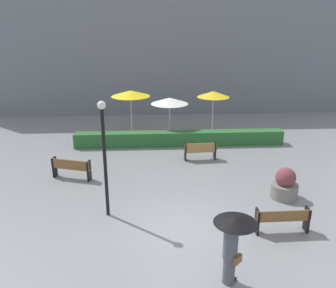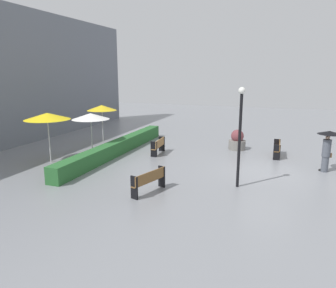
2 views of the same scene
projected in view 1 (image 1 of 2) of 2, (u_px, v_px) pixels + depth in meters
ground_plane at (181, 228)px, 11.85m from camera, size 60.00×60.00×0.00m
bench_back_row at (200, 150)px, 17.54m from camera, size 1.62×0.46×0.90m
bench_far_left at (71, 167)px, 15.40m from camera, size 1.78×0.83×0.90m
bench_near_right at (283, 219)px, 11.43m from camera, size 1.78×0.39×0.85m
pedestrian_with_umbrella at (233, 238)px, 8.92m from camera, size 1.11×1.11×1.99m
planter_pot at (285, 185)px, 13.74m from camera, size 1.04×1.04×1.24m
lamp_post at (104, 148)px, 11.85m from camera, size 0.28×0.28×4.13m
patio_umbrella_yellow at (131, 93)px, 21.25m from camera, size 2.34×2.34×2.64m
patio_umbrella_white at (170, 101)px, 20.38m from camera, size 2.15×2.15×2.40m
patio_umbrella_yellow_far at (213, 94)px, 21.30m from camera, size 1.94×1.94×2.59m
hedge_strip at (180, 138)px, 19.68m from camera, size 11.52×0.70×0.79m
building_facade at (161, 53)px, 25.52m from camera, size 28.00×1.20×8.81m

